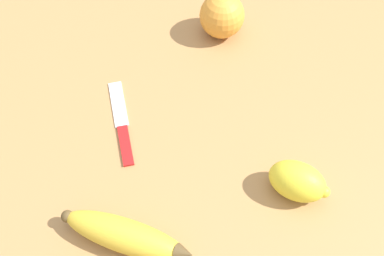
% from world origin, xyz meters
% --- Properties ---
extents(ground_plane, '(3.00, 3.00, 0.00)m').
position_xyz_m(ground_plane, '(0.00, 0.00, 0.00)').
color(ground_plane, '#A87A47').
extents(banana, '(0.12, 0.18, 0.04)m').
position_xyz_m(banana, '(-0.17, -0.10, 0.02)').
color(banana, gold).
rests_on(banana, ground_plane).
extents(orange, '(0.08, 0.08, 0.08)m').
position_xyz_m(orange, '(0.22, 0.10, 0.04)').
color(orange, orange).
rests_on(orange, ground_plane).
extents(lemon, '(0.08, 0.10, 0.06)m').
position_xyz_m(lemon, '(0.06, -0.21, 0.03)').
color(lemon, yellow).
rests_on(lemon, ground_plane).
extents(paring_knife, '(0.10, 0.16, 0.01)m').
position_xyz_m(paring_knife, '(-0.05, 0.06, 0.00)').
color(paring_knife, silver).
rests_on(paring_knife, ground_plane).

